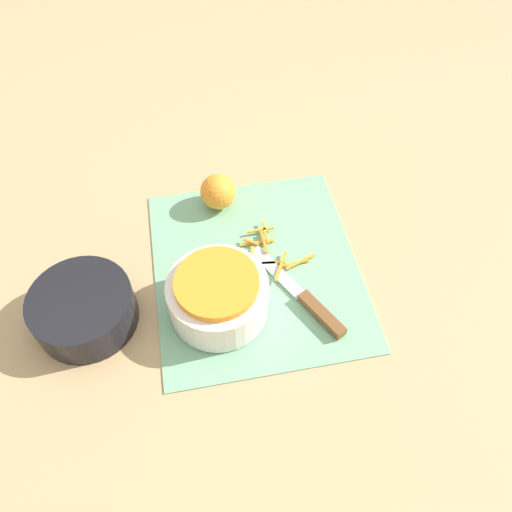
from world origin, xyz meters
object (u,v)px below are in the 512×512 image
at_px(bowl_dark, 84,309).
at_px(knife, 311,304).
at_px(bowl_speckled, 218,295).
at_px(orange_left, 218,192).

distance_m(bowl_dark, knife, 0.38).
relative_size(bowl_speckled, bowl_dark, 0.99).
bearing_deg(bowl_speckled, orange_left, -7.97).
height_order(knife, orange_left, orange_left).
distance_m(bowl_dark, orange_left, 0.33).
xyz_separation_m(bowl_speckled, knife, (-0.02, -0.15, -0.04)).
height_order(bowl_speckled, knife, bowl_speckled).
distance_m(bowl_speckled, orange_left, 0.24).
bearing_deg(bowl_speckled, knife, -99.00).
height_order(bowl_dark, orange_left, orange_left).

